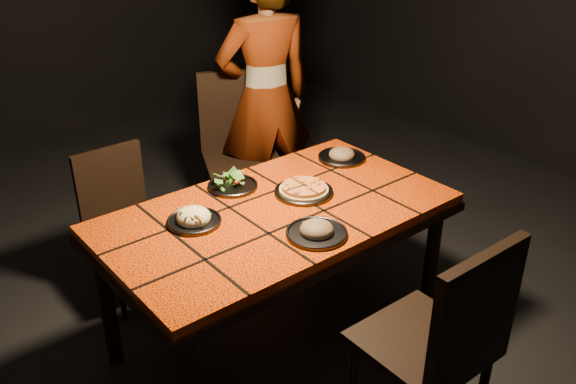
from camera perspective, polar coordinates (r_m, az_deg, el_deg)
room_shell at (r=2.53m, az=-1.25°, el=13.42°), size 6.04×7.04×3.08m
dining_table at (r=2.85m, az=-1.09°, el=-3.01°), size 1.62×0.92×0.75m
chair_near at (r=2.41m, az=14.41°, el=-13.09°), size 0.46×0.46×1.01m
chair_far_left at (r=3.42m, az=-15.31°, el=-2.08°), size 0.38×0.38×0.84m
chair_far_right at (r=3.93m, az=-4.57°, el=4.57°), size 0.62×0.62×1.04m
diner at (r=3.89m, az=-2.12°, el=8.75°), size 0.72×0.56×1.74m
plate_pizza at (r=2.94m, az=1.49°, el=0.18°), size 0.29×0.29×0.04m
plate_pasta at (r=2.72m, az=-8.80°, el=-2.49°), size 0.24×0.24×0.08m
plate_salad at (r=3.00m, az=-5.21°, el=0.85°), size 0.25×0.25×0.07m
plate_mushroom_a at (r=2.60m, az=2.70°, el=-3.60°), size 0.27×0.27×0.09m
plate_mushroom_b at (r=3.32m, az=5.05°, el=3.46°), size 0.26×0.26×0.08m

